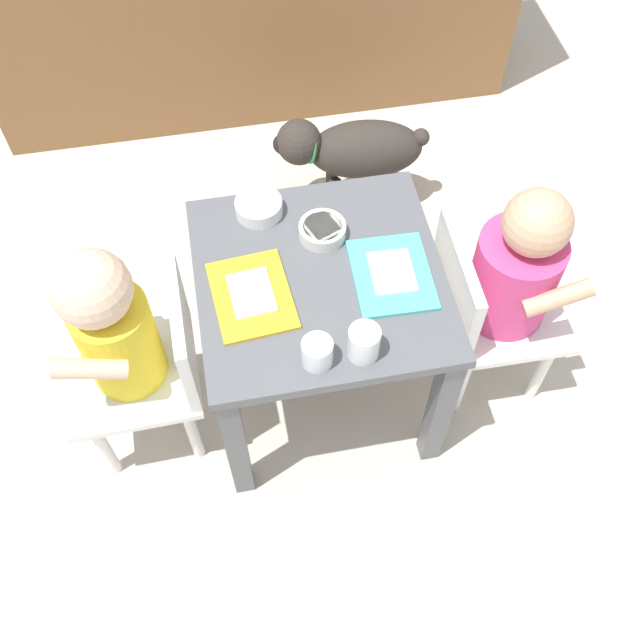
# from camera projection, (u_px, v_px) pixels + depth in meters

# --- Properties ---
(ground_plane) EXTENTS (7.00, 7.00, 0.00)m
(ground_plane) POSITION_uv_depth(u_px,v_px,m) (320.00, 385.00, 1.87)
(ground_plane) COLOR beige
(dining_table) EXTENTS (0.51, 0.51, 0.47)m
(dining_table) POSITION_uv_depth(u_px,v_px,m) (320.00, 302.00, 1.56)
(dining_table) COLOR #515459
(dining_table) RESTS_ON ground
(seated_child_left) EXTENTS (0.29, 0.29, 0.64)m
(seated_child_left) POSITION_uv_depth(u_px,v_px,m) (122.00, 335.00, 1.47)
(seated_child_left) COLOR white
(seated_child_left) RESTS_ON ground
(seated_child_right) EXTENTS (0.28, 0.28, 0.63)m
(seated_child_right) POSITION_uv_depth(u_px,v_px,m) (510.00, 276.00, 1.57)
(seated_child_right) COLOR white
(seated_child_right) RESTS_ON ground
(dog) EXTENTS (0.44, 0.19, 0.32)m
(dog) POSITION_uv_depth(u_px,v_px,m) (353.00, 150.00, 2.04)
(dog) COLOR #332D28
(dog) RESTS_ON ground
(food_tray_left) EXTENTS (0.17, 0.21, 0.02)m
(food_tray_left) POSITION_uv_depth(u_px,v_px,m) (252.00, 295.00, 1.44)
(food_tray_left) COLOR gold
(food_tray_left) RESTS_ON dining_table
(food_tray_right) EXTENTS (0.16, 0.20, 0.02)m
(food_tray_right) POSITION_uv_depth(u_px,v_px,m) (392.00, 274.00, 1.47)
(food_tray_right) COLOR #4CC6BC
(food_tray_right) RESTS_ON dining_table
(water_cup_left) EXTENTS (0.06, 0.06, 0.06)m
(water_cup_left) POSITION_uv_depth(u_px,v_px,m) (317.00, 354.00, 1.35)
(water_cup_left) COLOR white
(water_cup_left) RESTS_ON dining_table
(water_cup_right) EXTENTS (0.06, 0.06, 0.07)m
(water_cup_right) POSITION_uv_depth(u_px,v_px,m) (364.00, 344.00, 1.35)
(water_cup_right) COLOR white
(water_cup_right) RESTS_ON dining_table
(veggie_bowl_far) EXTENTS (0.10, 0.10, 0.03)m
(veggie_bowl_far) POSITION_uv_depth(u_px,v_px,m) (322.00, 230.00, 1.52)
(veggie_bowl_far) COLOR silver
(veggie_bowl_far) RESTS_ON dining_table
(veggie_bowl_near) EXTENTS (0.10, 0.10, 0.03)m
(veggie_bowl_near) POSITION_uv_depth(u_px,v_px,m) (259.00, 207.00, 1.56)
(veggie_bowl_near) COLOR white
(veggie_bowl_near) RESTS_ON dining_table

